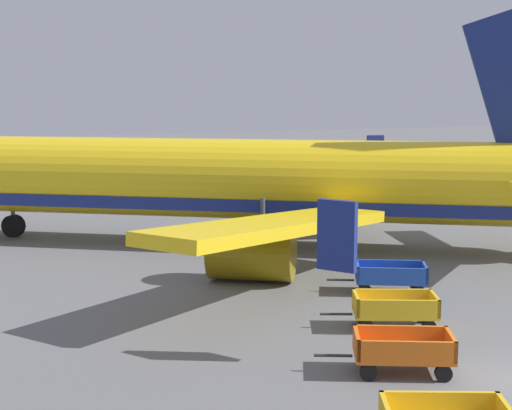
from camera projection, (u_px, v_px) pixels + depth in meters
The scene contains 5 objects.
grass_strip at pixel (91, 176), 65.26m from camera, with size 220.00×28.00×0.06m, color #3D7033.
airplane at pixel (240, 181), 36.07m from camera, with size 32.90×28.34×11.34m.
baggage_cart_third_in_row at pixel (403, 351), 19.97m from camera, with size 3.50×2.38×1.07m.
baggage_cart_fourth_in_row at pixel (395, 309), 23.73m from camera, with size 3.53×2.32×1.07m.
baggage_cart_far_end at pixel (390, 277), 27.88m from camera, with size 3.47×2.43×1.07m.
Camera 1 is at (-13.68, -14.04, 7.27)m, focal length 54.41 mm.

